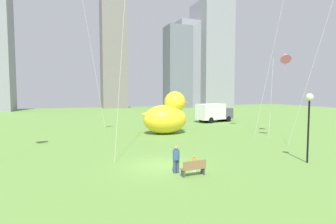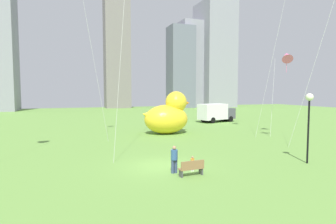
% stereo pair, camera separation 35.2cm
% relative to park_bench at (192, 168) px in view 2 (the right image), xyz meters
% --- Properties ---
extents(ground_plane, '(140.00, 140.00, 0.00)m').
position_rel_park_bench_xyz_m(ground_plane, '(-0.96, 2.55, -0.47)').
color(ground_plane, '#669641').
extents(park_bench, '(1.47, 0.55, 0.90)m').
position_rel_park_bench_xyz_m(park_bench, '(0.00, 0.00, 0.00)').
color(park_bench, olive).
rests_on(park_bench, ground).
extents(person_adult, '(0.39, 0.39, 1.61)m').
position_rel_park_bench_xyz_m(person_adult, '(-0.72, 0.87, 0.42)').
color(person_adult, '#38476B').
rests_on(person_adult, ground).
extents(person_child, '(0.22, 0.22, 0.92)m').
position_rel_park_bench_xyz_m(person_child, '(0.43, 0.84, 0.04)').
color(person_child, silver).
rests_on(person_child, ground).
extents(giant_inflatable_duck, '(5.78, 3.71, 4.79)m').
position_rel_park_bench_xyz_m(giant_inflatable_duck, '(4.05, 15.47, 1.57)').
color(giant_inflatable_duck, yellow).
rests_on(giant_inflatable_duck, ground).
extents(lamppost, '(0.49, 0.49, 4.64)m').
position_rel_park_bench_xyz_m(lamppost, '(8.41, 0.02, 3.16)').
color(lamppost, black).
rests_on(lamppost, ground).
extents(box_truck, '(6.43, 3.69, 2.85)m').
position_rel_park_bench_xyz_m(box_truck, '(15.15, 24.32, 0.98)').
color(box_truck, white).
rests_on(box_truck, ground).
extents(city_skyline, '(69.17, 13.29, 37.50)m').
position_rel_park_bench_xyz_m(city_skyline, '(14.80, 65.53, 15.47)').
color(city_skyline, gray).
rests_on(city_skyline, ground).
extents(kite_pink, '(2.69, 2.77, 9.23)m').
position_rel_park_bench_xyz_m(kite_pink, '(15.13, 9.51, 7.97)').
color(kite_pink, silver).
rests_on(kite_pink, ground).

